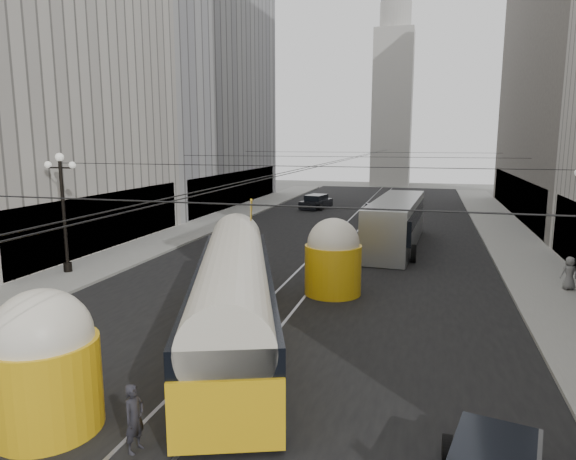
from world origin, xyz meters
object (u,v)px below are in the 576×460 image
Objects in this scene: city_bus at (396,221)px; pedestrian_sidewalk_right at (569,273)px; streetcar at (233,293)px; pedestrian_crossing_a at (134,418)px.

pedestrian_sidewalk_right is at bearing -44.88° from city_bus.
streetcar reaches higher than city_bus.
pedestrian_crossing_a is at bearing 35.97° from pedestrian_sidewalk_right.
streetcar is at bearing 20.46° from pedestrian_sidewalk_right.
pedestrian_sidewalk_right reaches higher than pedestrian_crossing_a.
streetcar is 9.94× the size of pedestrian_sidewalk_right.
pedestrian_crossing_a is 21.16m from pedestrian_sidewalk_right.
city_bus is 12.26m from pedestrian_sidewalk_right.
city_bus is at bearing -1.25° from pedestrian_crossing_a.
city_bus is 8.13× the size of pedestrian_sidewalk_right.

